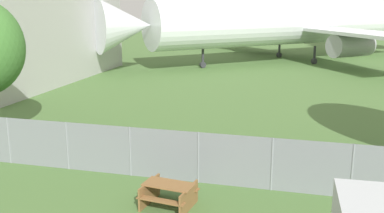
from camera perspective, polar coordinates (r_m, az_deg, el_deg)
perimeter_fence at (r=15.76m, az=0.79°, el=-6.51°), size 56.07×0.07×1.85m
airplane at (r=47.38m, az=12.29°, el=10.48°), size 32.69×29.87×13.36m
picnic_bench_near_cabin at (r=14.20m, az=-2.98°, el=-10.86°), size 1.71×1.59×0.76m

